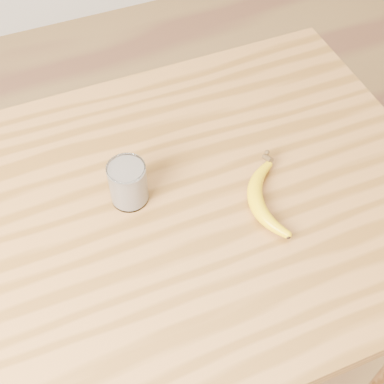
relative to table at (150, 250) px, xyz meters
name	(u,v)px	position (x,y,z in m)	size (l,w,h in m)	color
room	(121,11)	(0.00, 0.00, 0.58)	(4.04, 4.04, 2.70)	olive
table	(150,250)	(0.00, 0.00, 0.00)	(1.20, 0.80, 0.90)	#99642E
smoothie_glass	(128,183)	(-0.01, 0.05, 0.18)	(0.07, 0.07, 0.09)	white
banana	(255,200)	(0.21, -0.06, 0.15)	(0.09, 0.25, 0.03)	#E9BB06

